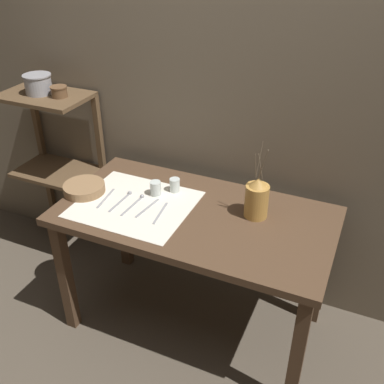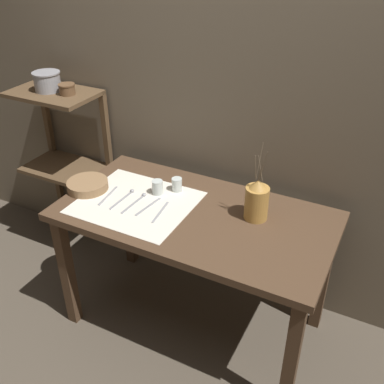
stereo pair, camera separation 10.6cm
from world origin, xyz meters
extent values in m
plane|color=brown|center=(0.00, 0.00, 0.00)|extent=(12.00, 12.00, 0.00)
cube|color=#6B5E4C|center=(0.00, 0.48, 1.20)|extent=(7.00, 0.06, 2.40)
cube|color=#4C3523|center=(0.00, 0.00, 0.75)|extent=(1.40, 0.73, 0.04)
cube|color=#4C3523|center=(-0.64, -0.31, 0.37)|extent=(0.06, 0.06, 0.73)
cube|color=#4C3523|center=(0.64, -0.31, 0.37)|extent=(0.06, 0.06, 0.73)
cube|color=#4C3523|center=(-0.64, 0.31, 0.37)|extent=(0.06, 0.06, 0.73)
cube|color=#4C3523|center=(0.64, 0.31, 0.37)|extent=(0.06, 0.06, 0.73)
cube|color=brown|center=(-1.08, 0.26, 1.15)|extent=(0.53, 0.34, 0.02)
cube|color=brown|center=(-1.08, 0.26, 0.64)|extent=(0.53, 0.34, 0.02)
cube|color=brown|center=(-1.32, 0.41, 0.58)|extent=(0.04, 0.04, 1.16)
cube|color=brown|center=(-0.83, 0.41, 0.58)|extent=(0.04, 0.04, 1.16)
cube|color=silver|center=(-0.32, -0.05, 0.77)|extent=(0.59, 0.51, 0.00)
cylinder|color=#B7843D|center=(0.29, 0.10, 0.86)|extent=(0.12, 0.12, 0.17)
cone|color=#B7843D|center=(0.29, 0.10, 0.97)|extent=(0.09, 0.09, 0.04)
cylinder|color=brown|center=(0.27, 0.09, 1.05)|extent=(0.01, 0.02, 0.13)
cylinder|color=brown|center=(0.31, 0.08, 1.07)|extent=(0.04, 0.04, 0.17)
cylinder|color=brown|center=(0.29, 0.09, 1.06)|extent=(0.03, 0.02, 0.14)
cylinder|color=brown|center=(0.28, 0.11, 1.08)|extent=(0.02, 0.01, 0.19)
cylinder|color=#8E6B47|center=(-0.63, -0.06, 0.80)|extent=(0.22, 0.22, 0.05)
cylinder|color=silver|center=(-0.26, 0.07, 0.81)|extent=(0.06, 0.06, 0.08)
cylinder|color=silver|center=(-0.18, 0.15, 0.81)|extent=(0.06, 0.06, 0.07)
cube|color=#939399|center=(-0.48, -0.07, 0.78)|extent=(0.04, 0.20, 0.00)
cube|color=#939399|center=(-0.39, -0.08, 0.78)|extent=(0.02, 0.20, 0.00)
sphere|color=#939399|center=(-0.39, 0.02, 0.78)|extent=(0.02, 0.02, 0.02)
cube|color=#939399|center=(-0.32, -0.08, 0.78)|extent=(0.02, 0.20, 0.00)
sphere|color=#939399|center=(-0.31, 0.02, 0.78)|extent=(0.02, 0.02, 0.02)
cube|color=#939399|center=(-0.24, -0.06, 0.78)|extent=(0.04, 0.20, 0.00)
cube|color=#939399|center=(-0.15, -0.08, 0.78)|extent=(0.04, 0.20, 0.00)
cylinder|color=#939399|center=(-1.11, 0.26, 1.21)|extent=(0.15, 0.15, 0.11)
cylinder|color=#939399|center=(-1.11, 0.26, 1.27)|extent=(0.16, 0.16, 0.01)
cylinder|color=brown|center=(-0.96, 0.26, 1.19)|extent=(0.09, 0.09, 0.06)
cylinder|color=brown|center=(-0.96, 0.26, 1.22)|extent=(0.10, 0.10, 0.01)
camera|label=1|loc=(0.75, -1.72, 2.04)|focal=42.00mm
camera|label=2|loc=(0.84, -1.67, 2.04)|focal=42.00mm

